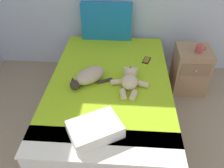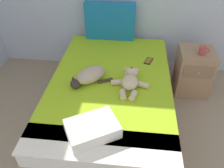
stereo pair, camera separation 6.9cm
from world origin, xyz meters
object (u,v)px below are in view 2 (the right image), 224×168
(patterned_cushion, at_px, (110,21))
(throw_pillow, at_px, (92,129))
(mug, at_px, (203,50))
(cat, at_px, (89,76))
(nightstand, at_px, (193,71))
(teddy_bear, at_px, (130,80))
(bed, at_px, (111,97))
(cell_phone, at_px, (149,61))

(patterned_cushion, height_order, throw_pillow, patterned_cushion)
(mug, bearing_deg, cat, -155.37)
(throw_pillow, relative_size, nightstand, 0.68)
(cat, bearing_deg, mug, 24.63)
(teddy_bear, relative_size, mug, 3.72)
(teddy_bear, bearing_deg, bed, 159.48)
(bed, relative_size, nightstand, 3.42)
(teddy_bear, height_order, cell_phone, teddy_bear)
(cat, xyz_separation_m, mug, (1.23, 0.56, 0.05))
(cell_phone, bearing_deg, bed, -135.52)
(bed, xyz_separation_m, patterned_cushion, (-0.11, 0.93, 0.50))
(cat, xyz_separation_m, cell_phone, (0.62, 0.46, -0.07))
(cell_phone, xyz_separation_m, throw_pillow, (-0.47, -1.13, 0.05))
(teddy_bear, bearing_deg, cat, 178.03)
(bed, height_order, patterned_cushion, patterned_cushion)
(bed, xyz_separation_m, cat, (-0.22, -0.06, 0.33))
(teddy_bear, distance_m, throw_pillow, 0.71)
(bed, bearing_deg, cell_phone, 44.48)
(bed, xyz_separation_m, throw_pillow, (-0.06, -0.74, 0.31))
(patterned_cushion, height_order, cell_phone, patterned_cushion)
(cat, bearing_deg, teddy_bear, -1.97)
(teddy_bear, distance_m, cell_phone, 0.52)
(cat, xyz_separation_m, throw_pillow, (0.15, -0.67, -0.02))
(bed, height_order, throw_pillow, throw_pillow)
(throw_pillow, bearing_deg, cell_phone, 67.57)
(cell_phone, distance_m, throw_pillow, 1.23)
(bed, xyz_separation_m, teddy_bear, (0.21, -0.08, 0.32))
(teddy_bear, xyz_separation_m, throw_pillow, (-0.27, -0.66, -0.01))
(patterned_cushion, distance_m, cat, 1.01)
(throw_pillow, distance_m, nightstand, 1.70)
(cat, distance_m, nightstand, 1.39)
(cell_phone, bearing_deg, nightstand, 16.00)
(teddy_bear, bearing_deg, nightstand, 39.21)
(teddy_bear, xyz_separation_m, mug, (0.81, 0.58, 0.06))
(teddy_bear, bearing_deg, patterned_cushion, 107.51)
(cell_phone, bearing_deg, patterned_cushion, 134.11)
(throw_pillow, bearing_deg, mug, 48.91)
(cat, xyz_separation_m, nightstand, (1.21, 0.63, -0.29))
(cell_phone, bearing_deg, cat, -143.47)
(nightstand, bearing_deg, mug, -67.91)
(cat, height_order, nightstand, cat)
(throw_pillow, distance_m, mug, 1.65)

